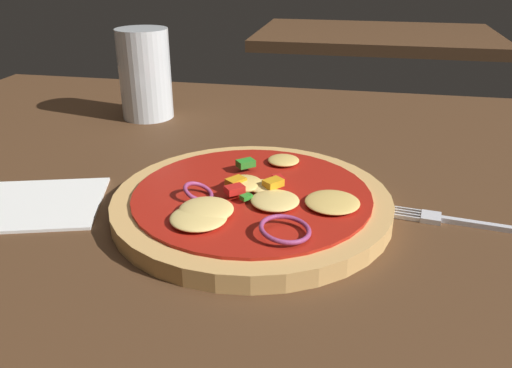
# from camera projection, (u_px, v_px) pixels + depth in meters

# --- Properties ---
(dining_table) EXTENTS (1.28, 0.89, 0.03)m
(dining_table) POSITION_uv_depth(u_px,v_px,m) (310.00, 213.00, 0.53)
(dining_table) COLOR #4C301C
(dining_table) RESTS_ON ground
(pizza) EXTENTS (0.27, 0.27, 0.03)m
(pizza) POSITION_uv_depth(u_px,v_px,m) (252.00, 202.00, 0.50)
(pizza) COLOR tan
(pizza) RESTS_ON dining_table
(fork) EXTENTS (0.18, 0.04, 0.01)m
(fork) POSITION_uv_depth(u_px,v_px,m) (475.00, 224.00, 0.47)
(fork) COLOR silver
(fork) RESTS_ON dining_table
(beer_glass) EXTENTS (0.07, 0.07, 0.13)m
(beer_glass) POSITION_uv_depth(u_px,v_px,m) (146.00, 80.00, 0.75)
(beer_glass) COLOR silver
(beer_glass) RESTS_ON dining_table
(napkin) EXTENTS (0.17, 0.15, 0.00)m
(napkin) POSITION_uv_depth(u_px,v_px,m) (26.00, 205.00, 0.51)
(napkin) COLOR white
(napkin) RESTS_ON dining_table
(background_table) EXTENTS (0.70, 0.47, 0.03)m
(background_table) POSITION_uv_depth(u_px,v_px,m) (376.00, 37.00, 1.55)
(background_table) COLOR #4C301C
(background_table) RESTS_ON ground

